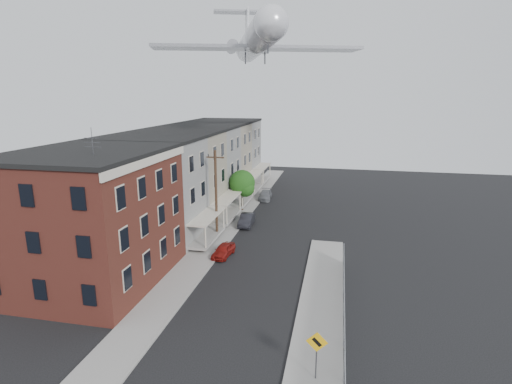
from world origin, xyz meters
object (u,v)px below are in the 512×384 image
(warning_sign, at_px, (317,348))
(car_far, at_px, (265,195))
(car_near, at_px, (223,250))
(airplane, at_px, (255,41))
(utility_pole, at_px, (216,193))
(street_tree, at_px, (243,184))
(car_mid, at_px, (247,220))

(warning_sign, height_order, car_far, warning_sign)
(car_near, bearing_deg, airplane, 95.91)
(warning_sign, relative_size, airplane, 0.11)
(utility_pole, relative_size, car_far, 2.17)
(car_near, xyz_separation_m, airplane, (0.13, 13.39, 19.45))
(warning_sign, height_order, street_tree, street_tree)
(warning_sign, height_order, car_near, warning_sign)
(airplane, bearing_deg, car_near, -90.55)
(warning_sign, distance_m, utility_pole, 22.25)
(car_near, bearing_deg, street_tree, 103.09)
(car_mid, height_order, airplane, airplane)
(car_near, bearing_deg, car_mid, 96.09)
(utility_pole, height_order, street_tree, utility_pole)
(street_tree, relative_size, car_far, 1.25)
(warning_sign, xyz_separation_m, utility_pole, (-11.20, 19.03, 2.79))
(car_far, distance_m, airplane, 20.67)
(car_far, bearing_deg, utility_pole, -101.34)
(utility_pole, distance_m, car_far, 16.65)
(street_tree, distance_m, car_mid, 6.38)
(car_near, relative_size, airplane, 0.13)
(utility_pole, relative_size, street_tree, 1.73)
(car_mid, xyz_separation_m, car_far, (-0.06, 11.56, -0.05))
(utility_pole, height_order, car_far, utility_pole)
(warning_sign, height_order, utility_pole, utility_pole)
(car_far, bearing_deg, warning_sign, -79.51)
(airplane, bearing_deg, car_far, 91.03)
(utility_pole, xyz_separation_m, car_far, (2.00, 16.02, -4.07))
(utility_pole, bearing_deg, airplane, 76.60)
(utility_pole, bearing_deg, car_far, 82.89)
(car_mid, xyz_separation_m, airplane, (0.07, 4.47, 19.36))
(street_tree, xyz_separation_m, airplane, (1.80, -0.99, 16.56))
(street_tree, bearing_deg, utility_pole, -91.89)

